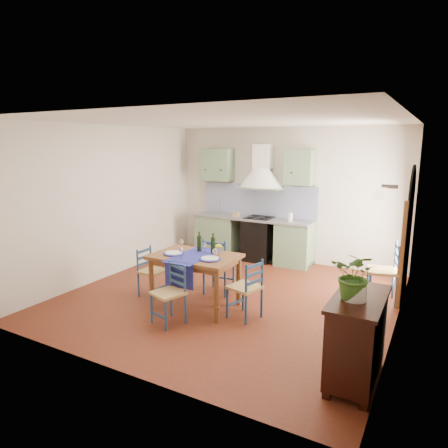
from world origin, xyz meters
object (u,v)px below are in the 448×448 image
(dining_table, at_px, (195,261))
(chair_near, at_px, (170,293))
(sideboard, at_px, (356,336))
(potted_plant, at_px, (356,276))

(dining_table, distance_m, chair_near, 0.72)
(dining_table, relative_size, sideboard, 1.23)
(dining_table, distance_m, sideboard, 2.68)
(dining_table, distance_m, potted_plant, 2.72)
(sideboard, bearing_deg, dining_table, 161.49)
(dining_table, height_order, sideboard, dining_table)
(potted_plant, bearing_deg, chair_near, 173.39)
(potted_plant, bearing_deg, sideboard, 72.89)
(chair_near, relative_size, potted_plant, 1.67)
(chair_near, height_order, sideboard, sideboard)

